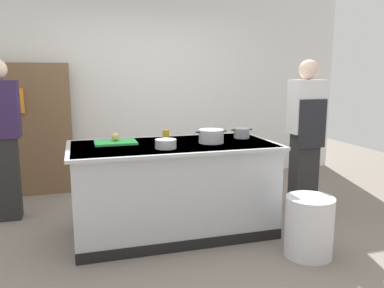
{
  "coord_description": "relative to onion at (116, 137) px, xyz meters",
  "views": [
    {
      "loc": [
        -0.87,
        -3.6,
        1.57
      ],
      "look_at": [
        0.25,
        0.2,
        0.85
      ],
      "focal_mm": 36.49,
      "sensor_mm": 36.0,
      "label": 1
    }
  ],
  "objects": [
    {
      "name": "trash_bin",
      "position": [
        1.53,
        -1.04,
        -0.7
      ],
      "size": [
        0.41,
        0.41,
        0.53
      ],
      "primitive_type": "cylinder",
      "color": "silver",
      "rests_on": "ground_plane"
    },
    {
      "name": "sauce_pan",
      "position": [
        1.3,
        -0.08,
        -0.01
      ],
      "size": [
        0.23,
        0.16,
        0.1
      ],
      "color": "#99999E",
      "rests_on": "counter_island"
    },
    {
      "name": "person_chef",
      "position": [
        2.14,
        0.03,
        -0.05
      ],
      "size": [
        0.38,
        0.25,
        1.72
      ],
      "rotation": [
        0.0,
        0.0,
        1.9
      ],
      "color": "#2A2A2A",
      "rests_on": "ground_plane"
    },
    {
      "name": "person_guest",
      "position": [
        -1.12,
        0.66,
        -0.05
      ],
      "size": [
        0.38,
        0.24,
        1.72
      ],
      "rotation": [
        0.0,
        0.0,
        -1.7
      ],
      "color": "#262626",
      "rests_on": "ground_plane"
    },
    {
      "name": "cutting_board",
      "position": [
        -0.0,
        -0.04,
        -0.05
      ],
      "size": [
        0.4,
        0.28,
        0.02
      ],
      "primitive_type": "cube",
      "color": "green",
      "rests_on": "counter_island"
    },
    {
      "name": "ground_plane",
      "position": [
        0.53,
        -0.21,
        -0.96
      ],
      "size": [
        10.0,
        10.0,
        0.0
      ],
      "primitive_type": "plane",
      "color": "slate"
    },
    {
      "name": "stock_pot",
      "position": [
        0.9,
        -0.26,
        0.01
      ],
      "size": [
        0.31,
        0.24,
        0.13
      ],
      "color": "#B7BABF",
      "rests_on": "counter_island"
    },
    {
      "name": "onion",
      "position": [
        0.0,
        0.0,
        0.0
      ],
      "size": [
        0.08,
        0.08,
        0.08
      ],
      "primitive_type": "sphere",
      "color": "tan",
      "rests_on": "cutting_board"
    },
    {
      "name": "counter_island",
      "position": [
        0.53,
        -0.21,
        -0.49
      ],
      "size": [
        1.98,
        0.98,
        0.9
      ],
      "color": "#B7BABF",
      "rests_on": "ground_plane"
    },
    {
      "name": "bookshelf",
      "position": [
        -0.97,
        1.59,
        -0.11
      ],
      "size": [
        1.1,
        0.31,
        1.7
      ],
      "color": "brown",
      "rests_on": "ground_plane"
    },
    {
      "name": "juice_cup",
      "position": [
        0.52,
        0.06,
        -0.01
      ],
      "size": [
        0.07,
        0.07,
        0.1
      ],
      "primitive_type": "cylinder",
      "color": "yellow",
      "rests_on": "counter_island"
    },
    {
      "name": "back_wall",
      "position": [
        0.53,
        1.89,
        0.54
      ],
      "size": [
        6.4,
        0.12,
        3.0
      ],
      "primitive_type": "cube",
      "color": "white",
      "rests_on": "ground_plane"
    },
    {
      "name": "mixing_bowl",
      "position": [
        0.41,
        -0.41,
        -0.02
      ],
      "size": [
        0.19,
        0.19,
        0.08
      ],
      "primitive_type": "cylinder",
      "color": "#B7BABF",
      "rests_on": "counter_island"
    }
  ]
}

